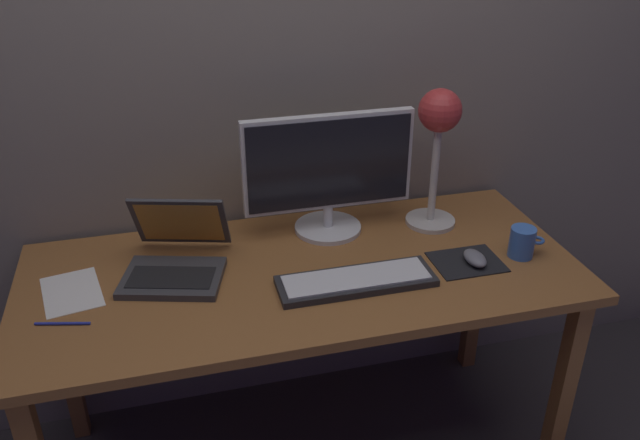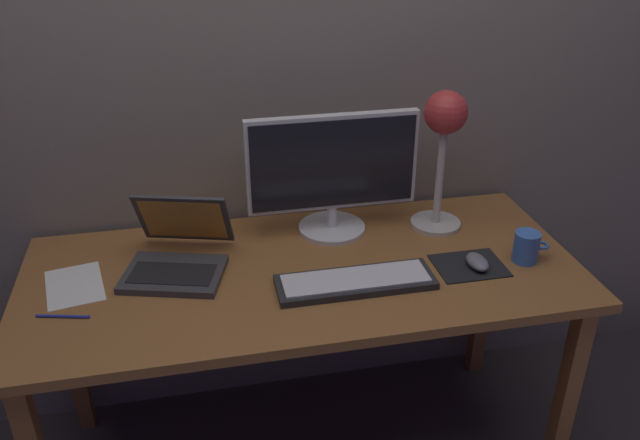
# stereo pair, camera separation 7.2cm
# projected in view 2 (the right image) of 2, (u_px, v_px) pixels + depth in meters

# --- Properties ---
(back_wall) EXTENTS (4.80, 0.06, 2.60)m
(back_wall) POSITION_uv_depth(u_px,v_px,m) (276.00, 42.00, 1.96)
(back_wall) COLOR gray
(back_wall) RESTS_ON ground
(desk) EXTENTS (1.60, 0.70, 0.74)m
(desk) POSITION_uv_depth(u_px,v_px,m) (303.00, 291.00, 1.92)
(desk) COLOR #935B2D
(desk) RESTS_ON ground
(monitor) EXTENTS (0.53, 0.21, 0.38)m
(monitor) POSITION_uv_depth(u_px,v_px,m) (332.00, 171.00, 1.98)
(monitor) COLOR silver
(monitor) RESTS_ON desk
(keyboard_main) EXTENTS (0.44, 0.14, 0.03)m
(keyboard_main) POSITION_uv_depth(u_px,v_px,m) (355.00, 281.00, 1.80)
(keyboard_main) COLOR #28282B
(keyboard_main) RESTS_ON desk
(laptop) EXTENTS (0.35, 0.36, 0.20)m
(laptop) POSITION_uv_depth(u_px,v_px,m) (179.00, 247.00, 1.87)
(laptop) COLOR #38383A
(laptop) RESTS_ON desk
(desk_lamp) EXTENTS (0.16, 0.16, 0.45)m
(desk_lamp) POSITION_uv_depth(u_px,v_px,m) (444.00, 132.00, 1.96)
(desk_lamp) COLOR beige
(desk_lamp) RESTS_ON desk
(mousepad) EXTENTS (0.20, 0.16, 0.00)m
(mousepad) POSITION_uv_depth(u_px,v_px,m) (469.00, 266.00, 1.89)
(mousepad) COLOR black
(mousepad) RESTS_ON desk
(mouse) EXTENTS (0.06, 0.10, 0.03)m
(mouse) POSITION_uv_depth(u_px,v_px,m) (477.00, 262.00, 1.87)
(mouse) COLOR slate
(mouse) RESTS_ON mousepad
(coffee_mug) EXTENTS (0.11, 0.07, 0.09)m
(coffee_mug) POSITION_uv_depth(u_px,v_px,m) (527.00, 247.00, 1.90)
(coffee_mug) COLOR #3F72CC
(coffee_mug) RESTS_ON desk
(paper_sheet_near_mouse) EXTENTS (0.18, 0.23, 0.00)m
(paper_sheet_near_mouse) POSITION_uv_depth(u_px,v_px,m) (74.00, 285.00, 1.80)
(paper_sheet_near_mouse) COLOR white
(paper_sheet_near_mouse) RESTS_ON desk
(pen) EXTENTS (0.14, 0.04, 0.01)m
(pen) POSITION_uv_depth(u_px,v_px,m) (63.00, 316.00, 1.67)
(pen) COLOR #2633A5
(pen) RESTS_ON desk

